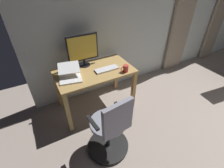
{
  "coord_description": "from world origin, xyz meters",
  "views": [
    {
      "loc": [
        2.61,
        -0.34,
        2.04
      ],
      "look_at": [
        1.85,
        -1.74,
        0.87
      ],
      "focal_mm": 25.68,
      "sensor_mm": 36.0,
      "label": 1
    }
  ],
  "objects_px": {
    "computer_keyboard": "(107,69)",
    "office_chair": "(111,129)",
    "laptop": "(70,75)",
    "computer_monitor": "(83,49)",
    "desk": "(95,76)",
    "cell_phone_by_monitor": "(62,70)",
    "computer_mouse": "(71,67)",
    "mug_tea": "(125,69)"
  },
  "relations": [
    {
      "from": "computer_keyboard",
      "to": "office_chair",
      "type": "bearing_deg",
      "value": 65.57
    },
    {
      "from": "office_chair",
      "to": "laptop",
      "type": "xyz_separation_m",
      "value": [
        0.19,
        -0.86,
        0.35
      ]
    },
    {
      "from": "computer_monitor",
      "to": "computer_keyboard",
      "type": "xyz_separation_m",
      "value": [
        -0.25,
        0.31,
        -0.27
      ]
    },
    {
      "from": "desk",
      "to": "computer_monitor",
      "type": "relative_size",
      "value": 2.37
    },
    {
      "from": "computer_keyboard",
      "to": "desk",
      "type": "bearing_deg",
      "value": -23.38
    },
    {
      "from": "desk",
      "to": "office_chair",
      "type": "xyz_separation_m",
      "value": [
        0.19,
        0.9,
        -0.19
      ]
    },
    {
      "from": "computer_monitor",
      "to": "cell_phone_by_monitor",
      "type": "distance_m",
      "value": 0.47
    },
    {
      "from": "computer_keyboard",
      "to": "computer_monitor",
      "type": "bearing_deg",
      "value": -50.57
    },
    {
      "from": "desk",
      "to": "computer_mouse",
      "type": "relative_size",
      "value": 12.05
    },
    {
      "from": "computer_monitor",
      "to": "computer_keyboard",
      "type": "height_order",
      "value": "computer_monitor"
    },
    {
      "from": "desk",
      "to": "computer_keyboard",
      "type": "bearing_deg",
      "value": 156.62
    },
    {
      "from": "laptop",
      "to": "computer_monitor",
      "type": "bearing_deg",
      "value": -127.99
    },
    {
      "from": "computer_keyboard",
      "to": "mug_tea",
      "type": "xyz_separation_m",
      "value": [
        -0.23,
        0.18,
        0.04
      ]
    },
    {
      "from": "mug_tea",
      "to": "desk",
      "type": "bearing_deg",
      "value": -32.74
    },
    {
      "from": "computer_keyboard",
      "to": "laptop",
      "type": "bearing_deg",
      "value": -4.38
    },
    {
      "from": "laptop",
      "to": "cell_phone_by_monitor",
      "type": "distance_m",
      "value": 0.28
    },
    {
      "from": "desk",
      "to": "office_chair",
      "type": "height_order",
      "value": "office_chair"
    },
    {
      "from": "computer_keyboard",
      "to": "computer_mouse",
      "type": "height_order",
      "value": "computer_mouse"
    },
    {
      "from": "laptop",
      "to": "cell_phone_by_monitor",
      "type": "relative_size",
      "value": 2.81
    },
    {
      "from": "computer_monitor",
      "to": "computer_mouse",
      "type": "bearing_deg",
      "value": -1.37
    },
    {
      "from": "computer_keyboard",
      "to": "computer_mouse",
      "type": "distance_m",
      "value": 0.57
    },
    {
      "from": "computer_keyboard",
      "to": "cell_phone_by_monitor",
      "type": "relative_size",
      "value": 2.6
    },
    {
      "from": "computer_mouse",
      "to": "mug_tea",
      "type": "bearing_deg",
      "value": 144.95
    },
    {
      "from": "office_chair",
      "to": "computer_monitor",
      "type": "relative_size",
      "value": 1.91
    },
    {
      "from": "computer_keyboard",
      "to": "computer_mouse",
      "type": "relative_size",
      "value": 3.74
    },
    {
      "from": "laptop",
      "to": "computer_mouse",
      "type": "distance_m",
      "value": 0.28
    },
    {
      "from": "office_chair",
      "to": "computer_mouse",
      "type": "height_order",
      "value": "office_chair"
    },
    {
      "from": "office_chair",
      "to": "computer_monitor",
      "type": "xyz_separation_m",
      "value": [
        -0.12,
        -1.13,
        0.58
      ]
    },
    {
      "from": "computer_monitor",
      "to": "mug_tea",
      "type": "bearing_deg",
      "value": 134.36
    },
    {
      "from": "cell_phone_by_monitor",
      "to": "mug_tea",
      "type": "bearing_deg",
      "value": 142.95
    },
    {
      "from": "computer_mouse",
      "to": "mug_tea",
      "type": "xyz_separation_m",
      "value": [
        -0.7,
        0.49,
        0.04
      ]
    },
    {
      "from": "computer_monitor",
      "to": "computer_keyboard",
      "type": "relative_size",
      "value": 1.36
    },
    {
      "from": "computer_monitor",
      "to": "cell_phone_by_monitor",
      "type": "relative_size",
      "value": 3.52
    },
    {
      "from": "office_chair",
      "to": "computer_mouse",
      "type": "relative_size",
      "value": 9.67
    },
    {
      "from": "desk",
      "to": "laptop",
      "type": "xyz_separation_m",
      "value": [
        0.39,
        0.03,
        0.16
      ]
    },
    {
      "from": "laptop",
      "to": "cell_phone_by_monitor",
      "type": "height_order",
      "value": "laptop"
    },
    {
      "from": "desk",
      "to": "laptop",
      "type": "distance_m",
      "value": 0.42
    },
    {
      "from": "office_chair",
      "to": "cell_phone_by_monitor",
      "type": "height_order",
      "value": "office_chair"
    },
    {
      "from": "desk",
      "to": "mug_tea",
      "type": "xyz_separation_m",
      "value": [
        -0.41,
        0.26,
        0.16
      ]
    },
    {
      "from": "laptop",
      "to": "cell_phone_by_monitor",
      "type": "xyz_separation_m",
      "value": [
        0.06,
        -0.27,
        -0.05
      ]
    },
    {
      "from": "cell_phone_by_monitor",
      "to": "laptop",
      "type": "bearing_deg",
      "value": 95.73
    },
    {
      "from": "cell_phone_by_monitor",
      "to": "mug_tea",
      "type": "xyz_separation_m",
      "value": [
        -0.85,
        0.5,
        0.05
      ]
    }
  ]
}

